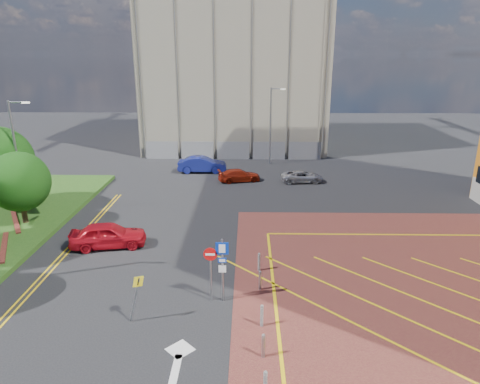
{
  "coord_description": "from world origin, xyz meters",
  "views": [
    {
      "loc": [
        1.66,
        -16.86,
        11.23
      ],
      "look_at": [
        1.29,
        2.76,
        4.9
      ],
      "focal_mm": 32.0,
      "sensor_mm": 36.0,
      "label": 1
    }
  ],
  "objects_px": {
    "lamp_back": "(271,123)",
    "car_silver_back": "(302,176)",
    "tree_c": "(19,182)",
    "car_blue_back": "(202,164)",
    "car_red_back": "(239,175)",
    "sign_cluster": "(218,264)",
    "car_red_left": "(108,235)",
    "lamp_left_far": "(17,153)",
    "warning_sign": "(136,293)"
  },
  "relations": [
    {
      "from": "lamp_back",
      "to": "car_silver_back",
      "type": "height_order",
      "value": "lamp_back"
    },
    {
      "from": "tree_c",
      "to": "car_blue_back",
      "type": "bearing_deg",
      "value": 53.61
    },
    {
      "from": "tree_c",
      "to": "car_red_back",
      "type": "bearing_deg",
      "value": 38.03
    },
    {
      "from": "sign_cluster",
      "to": "car_blue_back",
      "type": "relative_size",
      "value": 0.67
    },
    {
      "from": "tree_c",
      "to": "car_red_back",
      "type": "distance_m",
      "value": 18.42
    },
    {
      "from": "car_red_left",
      "to": "car_blue_back",
      "type": "xyz_separation_m",
      "value": [
        3.92,
        17.5,
        0.02
      ]
    },
    {
      "from": "lamp_left_far",
      "to": "car_silver_back",
      "type": "bearing_deg",
      "value": 23.27
    },
    {
      "from": "warning_sign",
      "to": "car_blue_back",
      "type": "bearing_deg",
      "value": 89.47
    },
    {
      "from": "car_red_left",
      "to": "car_silver_back",
      "type": "height_order",
      "value": "car_red_left"
    },
    {
      "from": "lamp_left_far",
      "to": "lamp_back",
      "type": "distance_m",
      "value": 24.46
    },
    {
      "from": "tree_c",
      "to": "warning_sign",
      "type": "distance_m",
      "value": 15.06
    },
    {
      "from": "lamp_back",
      "to": "car_blue_back",
      "type": "bearing_deg",
      "value": -152.66
    },
    {
      "from": "car_red_left",
      "to": "warning_sign",
      "type": "bearing_deg",
      "value": -164.73
    },
    {
      "from": "warning_sign",
      "to": "tree_c",
      "type": "bearing_deg",
      "value": 133.94
    },
    {
      "from": "tree_c",
      "to": "sign_cluster",
      "type": "distance_m",
      "value": 16.53
    },
    {
      "from": "warning_sign",
      "to": "car_silver_back",
      "type": "relative_size",
      "value": 0.58
    },
    {
      "from": "car_blue_back",
      "to": "lamp_left_far",
      "type": "bearing_deg",
      "value": 135.6
    },
    {
      "from": "lamp_back",
      "to": "car_red_back",
      "type": "distance_m",
      "value": 8.4
    },
    {
      "from": "lamp_back",
      "to": "warning_sign",
      "type": "height_order",
      "value": "lamp_back"
    },
    {
      "from": "car_silver_back",
      "to": "sign_cluster",
      "type": "bearing_deg",
      "value": 157.74
    },
    {
      "from": "tree_c",
      "to": "car_silver_back",
      "type": "height_order",
      "value": "tree_c"
    },
    {
      "from": "lamp_back",
      "to": "car_silver_back",
      "type": "relative_size",
      "value": 2.07
    },
    {
      "from": "tree_c",
      "to": "lamp_left_far",
      "type": "bearing_deg",
      "value": 114.71
    },
    {
      "from": "car_blue_back",
      "to": "car_silver_back",
      "type": "relative_size",
      "value": 1.24
    },
    {
      "from": "lamp_back",
      "to": "car_red_left",
      "type": "height_order",
      "value": "lamp_back"
    },
    {
      "from": "sign_cluster",
      "to": "warning_sign",
      "type": "distance_m",
      "value": 3.88
    },
    {
      "from": "car_silver_back",
      "to": "car_red_left",
      "type": "bearing_deg",
      "value": 131.73
    },
    {
      "from": "tree_c",
      "to": "lamp_left_far",
      "type": "xyz_separation_m",
      "value": [
        -0.92,
        2.0,
        1.47
      ]
    },
    {
      "from": "car_blue_back",
      "to": "car_silver_back",
      "type": "height_order",
      "value": "car_blue_back"
    },
    {
      "from": "warning_sign",
      "to": "car_silver_back",
      "type": "distance_m",
      "value": 23.92
    },
    {
      "from": "lamp_left_far",
      "to": "sign_cluster",
      "type": "bearing_deg",
      "value": -36.82
    },
    {
      "from": "lamp_back",
      "to": "car_silver_back",
      "type": "bearing_deg",
      "value": -69.79
    },
    {
      "from": "tree_c",
      "to": "warning_sign",
      "type": "bearing_deg",
      "value": -46.06
    },
    {
      "from": "sign_cluster",
      "to": "car_red_back",
      "type": "relative_size",
      "value": 0.82
    },
    {
      "from": "sign_cluster",
      "to": "warning_sign",
      "type": "bearing_deg",
      "value": -152.88
    },
    {
      "from": "lamp_left_far",
      "to": "car_silver_back",
      "type": "xyz_separation_m",
      "value": [
        21.06,
        9.05,
        -4.12
      ]
    },
    {
      "from": "sign_cluster",
      "to": "car_blue_back",
      "type": "bearing_deg",
      "value": 97.76
    },
    {
      "from": "car_silver_back",
      "to": "lamp_back",
      "type": "bearing_deg",
      "value": 15.49
    },
    {
      "from": "warning_sign",
      "to": "car_red_left",
      "type": "bearing_deg",
      "value": 115.71
    },
    {
      "from": "lamp_back",
      "to": "sign_cluster",
      "type": "distance_m",
      "value": 27.38
    },
    {
      "from": "tree_c",
      "to": "lamp_back",
      "type": "relative_size",
      "value": 0.61
    },
    {
      "from": "sign_cluster",
      "to": "car_silver_back",
      "type": "bearing_deg",
      "value": 72.47
    },
    {
      "from": "car_red_back",
      "to": "car_blue_back",
      "type": "bearing_deg",
      "value": 35.61
    },
    {
      "from": "car_red_left",
      "to": "car_silver_back",
      "type": "relative_size",
      "value": 1.17
    },
    {
      "from": "sign_cluster",
      "to": "lamp_back",
      "type": "bearing_deg",
      "value": 82.03
    },
    {
      "from": "lamp_left_far",
      "to": "car_red_back",
      "type": "bearing_deg",
      "value": 31.14
    },
    {
      "from": "lamp_left_far",
      "to": "car_silver_back",
      "type": "distance_m",
      "value": 23.29
    },
    {
      "from": "lamp_left_far",
      "to": "warning_sign",
      "type": "height_order",
      "value": "lamp_left_far"
    },
    {
      "from": "tree_c",
      "to": "lamp_back",
      "type": "height_order",
      "value": "lamp_back"
    },
    {
      "from": "sign_cluster",
      "to": "car_blue_back",
      "type": "xyz_separation_m",
      "value": [
        -3.19,
        23.41,
        -1.17
      ]
    }
  ]
}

